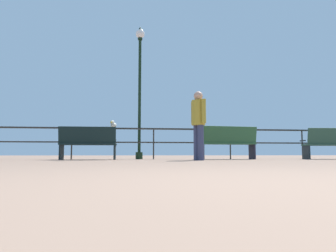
{
  "coord_description": "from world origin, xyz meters",
  "views": [
    {
      "loc": [
        -0.74,
        -1.7,
        0.17
      ],
      "look_at": [
        0.4,
        7.33,
        1.0
      ],
      "focal_mm": 32.42,
      "sensor_mm": 36.0,
      "label": 1
    }
  ],
  "objects_px": {
    "bench_near_right": "(228,141)",
    "seagull_on_rail": "(113,124)",
    "lamppost_center": "(140,80)",
    "person_by_bench": "(198,120)",
    "bench_near_left": "(88,142)",
    "bench_far_right": "(331,142)"
  },
  "relations": [
    {
      "from": "person_by_bench",
      "to": "seagull_on_rail",
      "type": "relative_size",
      "value": 3.99
    },
    {
      "from": "person_by_bench",
      "to": "bench_near_right",
      "type": "bearing_deg",
      "value": 43.8
    },
    {
      "from": "bench_far_right",
      "to": "seagull_on_rail",
      "type": "xyz_separation_m",
      "value": [
        -6.82,
        0.66,
        0.55
      ]
    },
    {
      "from": "bench_near_left",
      "to": "person_by_bench",
      "type": "bearing_deg",
      "value": -20.79
    },
    {
      "from": "person_by_bench",
      "to": "bench_near_left",
      "type": "bearing_deg",
      "value": 159.21
    },
    {
      "from": "bench_far_right",
      "to": "person_by_bench",
      "type": "xyz_separation_m",
      "value": [
        -4.53,
        -1.12,
        0.51
      ]
    },
    {
      "from": "bench_near_left",
      "to": "bench_near_right",
      "type": "xyz_separation_m",
      "value": [
        4.14,
        0.0,
        0.05
      ]
    },
    {
      "from": "bench_near_left",
      "to": "bench_far_right",
      "type": "xyz_separation_m",
      "value": [
        7.49,
        -0.0,
        0.02
      ]
    },
    {
      "from": "seagull_on_rail",
      "to": "lamppost_center",
      "type": "bearing_deg",
      "value": 12.98
    },
    {
      "from": "lamppost_center",
      "to": "person_by_bench",
      "type": "bearing_deg",
      "value": -52.98
    },
    {
      "from": "bench_near_right",
      "to": "seagull_on_rail",
      "type": "xyz_separation_m",
      "value": [
        -3.47,
        0.65,
        0.52
      ]
    },
    {
      "from": "bench_far_right",
      "to": "bench_near_left",
      "type": "bearing_deg",
      "value": 179.98
    },
    {
      "from": "lamppost_center",
      "to": "bench_near_left",
      "type": "bearing_deg",
      "value": -150.37
    },
    {
      "from": "bench_near_right",
      "to": "person_by_bench",
      "type": "bearing_deg",
      "value": -136.2
    },
    {
      "from": "bench_near_right",
      "to": "lamppost_center",
      "type": "relative_size",
      "value": 0.41
    },
    {
      "from": "bench_near_left",
      "to": "lamppost_center",
      "type": "height_order",
      "value": "lamppost_center"
    },
    {
      "from": "bench_near_left",
      "to": "bench_far_right",
      "type": "relative_size",
      "value": 0.97
    },
    {
      "from": "bench_near_right",
      "to": "seagull_on_rail",
      "type": "height_order",
      "value": "seagull_on_rail"
    },
    {
      "from": "lamppost_center",
      "to": "seagull_on_rail",
      "type": "height_order",
      "value": "lamppost_center"
    },
    {
      "from": "bench_near_left",
      "to": "bench_near_right",
      "type": "distance_m",
      "value": 4.14
    },
    {
      "from": "bench_far_right",
      "to": "seagull_on_rail",
      "type": "distance_m",
      "value": 6.87
    },
    {
      "from": "seagull_on_rail",
      "to": "bench_near_left",
      "type": "bearing_deg",
      "value": -135.48
    }
  ]
}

